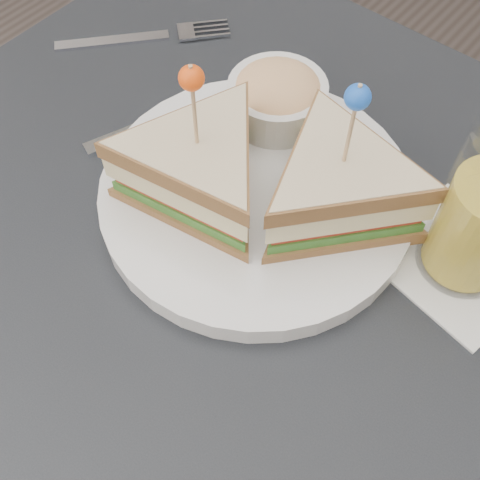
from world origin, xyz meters
name	(u,v)px	position (x,y,z in m)	size (l,w,h in m)	color
ground_plane	(233,467)	(0.00, 0.00, 0.00)	(3.50, 3.50, 0.00)	#3F3833
table	(226,310)	(0.00, 0.00, 0.67)	(0.80, 0.80, 0.75)	black
plate_meal	(266,173)	(-0.02, 0.08, 0.80)	(0.38, 0.38, 0.17)	white
cutlery_fork	(152,36)	(-0.27, 0.19, 0.75)	(0.15, 0.17, 0.01)	silver
cutlery_knife	(178,114)	(-0.16, 0.11, 0.75)	(0.10, 0.22, 0.01)	white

